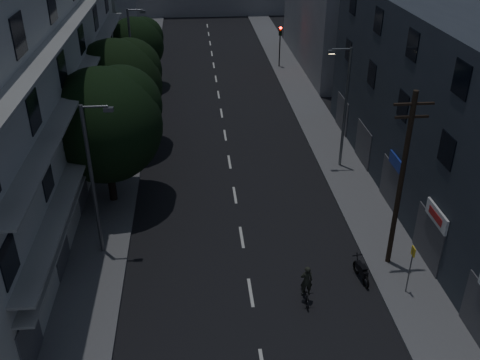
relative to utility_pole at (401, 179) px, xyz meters
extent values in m
plane|color=black|center=(-7.11, 16.95, -4.87)|extent=(160.00, 160.00, 0.00)
cube|color=#565659|center=(-14.61, 16.95, -4.79)|extent=(3.00, 90.00, 0.15)
cube|color=#565659|center=(0.39, 16.95, -4.79)|extent=(3.00, 90.00, 0.15)
cube|color=beige|center=(-7.11, -1.55, -4.86)|extent=(0.15, 2.00, 0.01)
cube|color=beige|center=(-7.11, 2.95, -4.86)|extent=(0.15, 2.00, 0.01)
cube|color=beige|center=(-7.11, 7.45, -4.86)|extent=(0.15, 2.00, 0.01)
cube|color=beige|center=(-7.11, 11.95, -4.86)|extent=(0.15, 2.00, 0.01)
cube|color=beige|center=(-7.11, 16.45, -4.86)|extent=(0.15, 2.00, 0.01)
cube|color=beige|center=(-7.11, 20.95, -4.86)|extent=(0.15, 2.00, 0.01)
cube|color=beige|center=(-7.11, 25.45, -4.86)|extent=(0.15, 2.00, 0.01)
cube|color=beige|center=(-7.11, 29.95, -4.86)|extent=(0.15, 2.00, 0.01)
cube|color=beige|center=(-7.11, 34.45, -4.86)|extent=(0.15, 2.00, 0.01)
cube|color=beige|center=(-7.11, 38.95, -4.86)|extent=(0.15, 2.00, 0.01)
cube|color=beige|center=(-7.11, 43.45, -4.86)|extent=(0.15, 2.00, 0.01)
cube|color=beige|center=(-7.11, 47.95, -4.86)|extent=(0.15, 2.00, 0.01)
cube|color=beige|center=(-7.11, 52.45, -4.86)|extent=(0.15, 2.00, 0.01)
cube|color=#A8A8A3|center=(-19.11, 9.95, 2.13)|extent=(6.00, 36.00, 14.00)
cube|color=black|center=(-16.09, -5.05, -2.87)|extent=(0.06, 1.60, 1.60)
cube|color=black|center=(-16.09, 0.95, -2.87)|extent=(0.06, 1.60, 1.60)
cube|color=black|center=(-16.09, 6.95, -2.87)|extent=(0.06, 1.60, 1.60)
cube|color=black|center=(-16.09, 12.95, -2.87)|extent=(0.06, 1.60, 1.60)
cube|color=black|center=(-16.09, 18.95, -2.87)|extent=(0.06, 1.60, 1.60)
cube|color=black|center=(-16.09, 24.95, -2.87)|extent=(0.06, 1.60, 1.60)
cube|color=black|center=(-16.09, -5.05, 0.33)|extent=(0.06, 1.60, 1.60)
cube|color=black|center=(-16.09, 0.95, 0.33)|extent=(0.06, 1.60, 1.60)
cube|color=black|center=(-16.09, 6.95, 0.33)|extent=(0.06, 1.60, 1.60)
cube|color=black|center=(-16.09, 12.95, 0.33)|extent=(0.06, 1.60, 1.60)
cube|color=black|center=(-16.09, 18.95, 0.33)|extent=(0.06, 1.60, 1.60)
cube|color=black|center=(-16.09, 24.95, 0.33)|extent=(0.06, 1.60, 1.60)
cube|color=black|center=(-16.09, 0.95, 3.53)|extent=(0.06, 1.60, 1.60)
cube|color=black|center=(-16.09, 6.95, 3.53)|extent=(0.06, 1.60, 1.60)
cube|color=black|center=(-16.09, 12.95, 3.53)|extent=(0.06, 1.60, 1.60)
cube|color=black|center=(-16.09, 18.95, 3.53)|extent=(0.06, 1.60, 1.60)
cube|color=black|center=(-16.09, 24.95, 3.53)|extent=(0.06, 1.60, 1.60)
cube|color=black|center=(-16.09, 0.95, 6.73)|extent=(0.06, 1.60, 1.60)
cube|color=black|center=(-16.09, 6.95, 6.73)|extent=(0.06, 1.60, 1.60)
cube|color=gray|center=(-15.61, 9.95, -0.87)|extent=(1.00, 32.40, 0.12)
cube|color=gray|center=(-15.61, 9.95, 2.33)|extent=(1.00, 32.40, 0.12)
cube|color=gray|center=(-15.61, 9.95, 5.53)|extent=(1.00, 32.40, 0.12)
cube|color=gray|center=(-15.71, 9.95, -1.77)|extent=(0.80, 32.40, 0.12)
cube|color=#424247|center=(-16.08, -5.05, -3.47)|extent=(0.06, 2.40, 2.40)
cube|color=#424247|center=(-16.08, 0.95, -3.47)|extent=(0.06, 2.40, 2.40)
cube|color=#424247|center=(-16.08, 6.95, -3.47)|extent=(0.06, 2.40, 2.40)
cube|color=#424247|center=(-16.08, 12.95, -3.47)|extent=(0.06, 2.40, 2.40)
cube|color=#424247|center=(-16.08, 18.95, -3.47)|extent=(0.06, 2.40, 2.40)
cube|color=#424247|center=(-16.08, 24.95, -3.47)|extent=(0.06, 2.40, 2.40)
cube|color=#282E36|center=(4.89, 5.95, 0.63)|extent=(6.00, 28.00, 11.00)
cube|color=black|center=(1.87, -0.05, 1.43)|extent=(0.06, 1.40, 1.50)
cube|color=black|center=(1.87, 5.45, 1.43)|extent=(0.06, 1.40, 1.50)
cube|color=black|center=(1.87, 10.95, 1.43)|extent=(0.06, 1.40, 1.50)
cube|color=black|center=(1.87, 16.45, 1.43)|extent=(0.06, 1.40, 1.50)
cube|color=black|center=(1.87, -0.05, 4.73)|extent=(0.06, 1.40, 1.50)
cube|color=black|center=(1.87, 5.45, 4.73)|extent=(0.06, 1.40, 1.50)
cube|color=black|center=(1.87, 10.95, 4.73)|extent=(0.06, 1.40, 1.50)
cube|color=black|center=(1.87, 16.45, 4.73)|extent=(0.06, 1.40, 1.50)
cube|color=#424247|center=(1.86, -0.05, -3.47)|extent=(0.06, 3.00, 2.60)
cube|color=#424247|center=(1.86, 5.45, -3.47)|extent=(0.06, 3.00, 2.60)
cube|color=#424247|center=(1.86, 10.95, -3.47)|extent=(0.06, 3.00, 2.60)
cube|color=#424247|center=(1.86, 16.45, -3.47)|extent=(0.06, 3.00, 2.60)
cube|color=silver|center=(1.79, -0.55, -1.77)|extent=(0.12, 2.20, 0.80)
cube|color=#B21414|center=(1.71, -0.55, -1.77)|extent=(0.02, 1.40, 0.36)
cube|color=navy|center=(1.79, 4.95, -1.77)|extent=(0.12, 2.00, 0.70)
cube|color=slate|center=(4.89, 33.95, 1.63)|extent=(6.00, 20.00, 13.00)
cylinder|color=black|center=(-14.44, 7.41, -2.53)|extent=(0.44, 0.44, 4.37)
sphere|color=black|center=(-14.44, 7.41, 0.09)|extent=(6.56, 6.56, 6.56)
sphere|color=black|center=(-13.45, 8.23, 0.91)|extent=(4.59, 4.59, 4.59)
sphere|color=black|center=(-15.26, 6.76, 0.59)|extent=(4.26, 4.26, 4.26)
cylinder|color=black|center=(-14.61, 14.85, -2.63)|extent=(0.44, 0.44, 4.18)
sphere|color=black|center=(-14.61, 14.85, -0.12)|extent=(6.29, 6.29, 6.29)
sphere|color=black|center=(-13.66, 15.63, 0.67)|extent=(4.41, 4.41, 4.41)
sphere|color=black|center=(-15.39, 14.22, 0.35)|extent=(4.09, 4.09, 4.09)
cylinder|color=black|center=(-14.44, 28.05, -3.00)|extent=(0.44, 0.44, 3.44)
sphere|color=black|center=(-14.44, 28.05, -0.93)|extent=(5.14, 5.14, 5.14)
sphere|color=black|center=(-13.67, 28.70, -0.29)|extent=(3.60, 3.60, 3.60)
sphere|color=black|center=(-15.08, 27.54, -0.55)|extent=(3.34, 3.34, 3.34)
cylinder|color=black|center=(-0.37, 33.01, -3.12)|extent=(0.12, 0.12, 3.20)
cube|color=black|center=(-0.37, 33.01, -1.07)|extent=(0.28, 0.22, 0.90)
sphere|color=#FF0C05|center=(-0.37, 32.86, -0.74)|extent=(0.22, 0.22, 0.22)
sphere|color=#3F330C|center=(-0.37, 32.86, -1.04)|extent=(0.22, 0.22, 0.22)
sphere|color=black|center=(-0.37, 32.86, -1.34)|extent=(0.22, 0.22, 0.22)
cylinder|color=black|center=(-13.44, 30.88, -3.12)|extent=(0.12, 0.12, 3.20)
cube|color=black|center=(-13.44, 30.88, -1.07)|extent=(0.28, 0.22, 0.90)
sphere|color=black|center=(-13.44, 30.73, -0.74)|extent=(0.22, 0.22, 0.22)
sphere|color=#3F330C|center=(-13.44, 30.73, -1.04)|extent=(0.22, 0.22, 0.22)
sphere|color=#0CFF26|center=(-13.44, 30.73, -1.34)|extent=(0.22, 0.22, 0.22)
cylinder|color=#53545A|center=(-14.42, 2.24, -0.72)|extent=(0.18, 0.18, 8.00)
cylinder|color=#53545A|center=(-13.82, 2.24, 3.18)|extent=(1.20, 0.10, 0.10)
cube|color=#53545A|center=(-13.22, 2.24, 3.03)|extent=(0.45, 0.25, 0.18)
cube|color=#4C4C4C|center=(-13.22, 2.24, 2.93)|extent=(0.35, 0.18, 0.04)
cylinder|color=slate|center=(0.26, 10.57, -0.72)|extent=(0.18, 0.18, 8.00)
cylinder|color=slate|center=(-0.34, 10.57, 3.18)|extent=(1.20, 0.10, 0.10)
cube|color=slate|center=(-0.94, 10.57, 3.03)|extent=(0.45, 0.25, 0.18)
cube|color=#FFD88C|center=(-0.94, 10.57, 2.93)|extent=(0.35, 0.18, 0.04)
cylinder|color=#595B61|center=(-14.30, 23.33, -0.72)|extent=(0.18, 0.18, 8.00)
cylinder|color=#595B61|center=(-13.70, 23.33, 3.18)|extent=(1.20, 0.10, 0.10)
cube|color=#595B61|center=(-13.10, 23.33, 3.03)|extent=(0.45, 0.25, 0.18)
cube|color=#4C4C4C|center=(-13.10, 23.33, 2.93)|extent=(0.35, 0.18, 0.04)
cylinder|color=black|center=(0.00, 0.00, -0.22)|extent=(0.24, 0.24, 9.00)
cube|color=black|center=(0.00, 0.00, 3.68)|extent=(1.80, 0.10, 0.10)
cube|color=black|center=(0.00, 0.00, 3.08)|extent=(1.50, 0.10, 0.10)
cylinder|color=#595B60|center=(0.07, -2.31, -3.47)|extent=(0.06, 0.06, 2.50)
cube|color=yellow|center=(0.07, -2.31, -2.42)|extent=(0.05, 0.35, 0.45)
torus|color=black|center=(-1.63, -1.62, -4.59)|extent=(0.18, 0.67, 0.66)
torus|color=black|center=(-1.77, -0.51, -4.59)|extent=(0.18, 0.67, 0.66)
cube|color=black|center=(-1.70, -1.06, -4.29)|extent=(0.36, 1.05, 0.33)
cube|color=black|center=(-1.69, -1.20, -4.04)|extent=(0.33, 0.45, 0.09)
cylinder|color=black|center=(-1.77, -0.55, -4.16)|extent=(0.11, 0.41, 0.79)
cube|color=black|center=(-1.78, -0.46, -3.88)|extent=(0.52, 0.10, 0.04)
imported|color=black|center=(-4.68, -2.34, -4.46)|extent=(0.54, 1.54, 0.81)
imported|color=black|center=(-4.68, -2.34, -3.69)|extent=(0.56, 0.37, 1.54)
camera|label=1|loc=(-9.37, -20.76, 11.91)|focal=40.00mm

